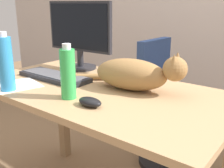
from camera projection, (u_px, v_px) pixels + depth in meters
desk at (97, 109)px, 1.36m from camera, size 1.32×0.71×0.75m
office_chair at (168, 113)px, 1.93m from camera, size 0.48×0.48×0.91m
monitor at (79, 33)px, 1.65m from camera, size 0.48×0.20×0.41m
keyboard at (54, 76)px, 1.48m from camera, size 0.44×0.15×0.03m
cat at (135, 74)px, 1.27m from camera, size 0.61×0.24×0.20m
computer_mouse at (90, 102)px, 1.08m from camera, size 0.11×0.06×0.04m
paper_sheet at (8, 87)px, 1.34m from camera, size 0.28×0.34×0.00m
water_bottle at (68, 73)px, 1.15m from camera, size 0.07×0.07×0.24m
spray_bottle at (6, 64)px, 1.25m from camera, size 0.07×0.07×0.28m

